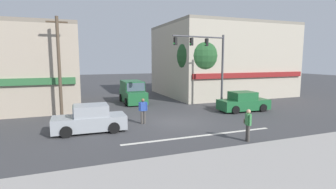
{
  "coord_description": "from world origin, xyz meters",
  "views": [
    {
      "loc": [
        -6.78,
        -15.87,
        4.17
      ],
      "look_at": [
        0.15,
        2.0,
        1.6
      ],
      "focal_mm": 28.0,
      "sensor_mm": 36.0,
      "label": 1
    }
  ],
  "objects_px": {
    "traffic_light_mast": "(210,58)",
    "sedan_crossing_leftbound": "(243,102)",
    "pedestrian_mid_crossing": "(143,109)",
    "street_tree": "(198,56)",
    "pedestrian_foreground_with_bag": "(248,123)",
    "utility_pole_near_left": "(59,66)",
    "sedan_parked_curbside": "(90,120)",
    "van_crossing_rightbound": "(133,92)"
  },
  "relations": [
    {
      "from": "utility_pole_near_left",
      "to": "pedestrian_mid_crossing",
      "type": "bearing_deg",
      "value": -36.82
    },
    {
      "from": "sedan_parked_curbside",
      "to": "pedestrian_foreground_with_bag",
      "type": "distance_m",
      "value": 8.8
    },
    {
      "from": "traffic_light_mast",
      "to": "street_tree",
      "type": "bearing_deg",
      "value": 75.03
    },
    {
      "from": "street_tree",
      "to": "pedestrian_mid_crossing",
      "type": "distance_m",
      "value": 11.2
    },
    {
      "from": "street_tree",
      "to": "pedestrian_foreground_with_bag",
      "type": "height_order",
      "value": "street_tree"
    },
    {
      "from": "street_tree",
      "to": "pedestrian_mid_crossing",
      "type": "height_order",
      "value": "street_tree"
    },
    {
      "from": "utility_pole_near_left",
      "to": "pedestrian_foreground_with_bag",
      "type": "relative_size",
      "value": 4.26
    },
    {
      "from": "utility_pole_near_left",
      "to": "sedan_parked_curbside",
      "type": "relative_size",
      "value": 1.72
    },
    {
      "from": "sedan_crossing_leftbound",
      "to": "pedestrian_mid_crossing",
      "type": "distance_m",
      "value": 8.86
    },
    {
      "from": "van_crossing_rightbound",
      "to": "sedan_crossing_leftbound",
      "type": "relative_size",
      "value": 1.11
    },
    {
      "from": "van_crossing_rightbound",
      "to": "pedestrian_foreground_with_bag",
      "type": "relative_size",
      "value": 2.78
    },
    {
      "from": "pedestrian_mid_crossing",
      "to": "street_tree",
      "type": "bearing_deg",
      "value": 43.33
    },
    {
      "from": "sedan_parked_curbside",
      "to": "pedestrian_mid_crossing",
      "type": "distance_m",
      "value": 3.47
    },
    {
      "from": "traffic_light_mast",
      "to": "pedestrian_foreground_with_bag",
      "type": "height_order",
      "value": "traffic_light_mast"
    },
    {
      "from": "sedan_parked_curbside",
      "to": "sedan_crossing_leftbound",
      "type": "xyz_separation_m",
      "value": [
        12.16,
        1.9,
        0.0
      ]
    },
    {
      "from": "street_tree",
      "to": "sedan_crossing_leftbound",
      "type": "height_order",
      "value": "street_tree"
    },
    {
      "from": "traffic_light_mast",
      "to": "sedan_crossing_leftbound",
      "type": "xyz_separation_m",
      "value": [
        2.26,
        -1.57,
        -3.59
      ]
    },
    {
      "from": "pedestrian_foreground_with_bag",
      "to": "pedestrian_mid_crossing",
      "type": "distance_m",
      "value": 6.78
    },
    {
      "from": "van_crossing_rightbound",
      "to": "pedestrian_mid_crossing",
      "type": "height_order",
      "value": "van_crossing_rightbound"
    },
    {
      "from": "street_tree",
      "to": "pedestrian_mid_crossing",
      "type": "relative_size",
      "value": 3.96
    },
    {
      "from": "van_crossing_rightbound",
      "to": "pedestrian_foreground_with_bag",
      "type": "height_order",
      "value": "van_crossing_rightbound"
    },
    {
      "from": "traffic_light_mast",
      "to": "sedan_parked_curbside",
      "type": "relative_size",
      "value": 1.5
    },
    {
      "from": "sedan_parked_curbside",
      "to": "pedestrian_foreground_with_bag",
      "type": "height_order",
      "value": "pedestrian_foreground_with_bag"
    },
    {
      "from": "sedan_crossing_leftbound",
      "to": "pedestrian_foreground_with_bag",
      "type": "distance_m",
      "value": 8.22
    },
    {
      "from": "street_tree",
      "to": "van_crossing_rightbound",
      "type": "height_order",
      "value": "street_tree"
    },
    {
      "from": "van_crossing_rightbound",
      "to": "pedestrian_foreground_with_bag",
      "type": "bearing_deg",
      "value": -79.3
    },
    {
      "from": "sedan_parked_curbside",
      "to": "van_crossing_rightbound",
      "type": "distance_m",
      "value": 10.36
    },
    {
      "from": "sedan_crossing_leftbound",
      "to": "street_tree",
      "type": "bearing_deg",
      "value": 99.82
    },
    {
      "from": "van_crossing_rightbound",
      "to": "sedan_crossing_leftbound",
      "type": "height_order",
      "value": "van_crossing_rightbound"
    },
    {
      "from": "pedestrian_foreground_with_bag",
      "to": "street_tree",
      "type": "bearing_deg",
      "value": 73.73
    },
    {
      "from": "pedestrian_foreground_with_bag",
      "to": "utility_pole_near_left",
      "type": "bearing_deg",
      "value": 134.3
    },
    {
      "from": "van_crossing_rightbound",
      "to": "sedan_crossing_leftbound",
      "type": "bearing_deg",
      "value": -44.55
    },
    {
      "from": "sedan_crossing_leftbound",
      "to": "pedestrian_foreground_with_bag",
      "type": "height_order",
      "value": "pedestrian_foreground_with_bag"
    },
    {
      "from": "traffic_light_mast",
      "to": "sedan_crossing_leftbound",
      "type": "bearing_deg",
      "value": -34.85
    },
    {
      "from": "pedestrian_mid_crossing",
      "to": "van_crossing_rightbound",
      "type": "bearing_deg",
      "value": 80.94
    },
    {
      "from": "van_crossing_rightbound",
      "to": "pedestrian_foreground_with_bag",
      "type": "xyz_separation_m",
      "value": [
        2.64,
        -13.98,
        -0.05
      ]
    },
    {
      "from": "van_crossing_rightbound",
      "to": "pedestrian_mid_crossing",
      "type": "relative_size",
      "value": 2.78
    },
    {
      "from": "traffic_light_mast",
      "to": "sedan_crossing_leftbound",
      "type": "height_order",
      "value": "traffic_light_mast"
    },
    {
      "from": "street_tree",
      "to": "van_crossing_rightbound",
      "type": "distance_m",
      "value": 7.37
    },
    {
      "from": "van_crossing_rightbound",
      "to": "sedan_parked_curbside",
      "type": "bearing_deg",
      "value": -117.26
    },
    {
      "from": "street_tree",
      "to": "sedan_parked_curbside",
      "type": "distance_m",
      "value": 14.2
    },
    {
      "from": "street_tree",
      "to": "sedan_parked_curbside",
      "type": "height_order",
      "value": "street_tree"
    }
  ]
}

